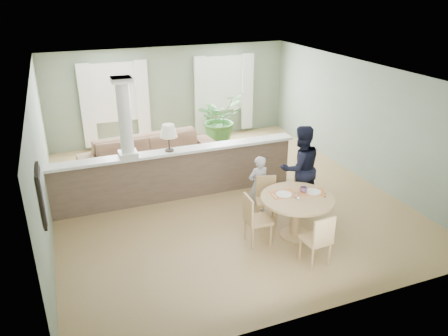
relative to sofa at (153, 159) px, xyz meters
name	(u,v)px	position (x,y,z in m)	size (l,w,h in m)	color
ground	(220,195)	(1.17, -1.43, -0.48)	(8.00, 8.00, 0.00)	tan
room_shell	(209,108)	(1.14, -0.80, 1.33)	(7.02, 8.02, 2.71)	gray
pony_wall	(173,168)	(0.18, -1.23, 0.23)	(5.32, 0.38, 2.70)	#755D4B
sofa	(153,159)	(0.00, 0.00, 0.00)	(3.30, 1.29, 0.96)	#866649
houseplant	(219,118)	(2.36, 1.77, 0.25)	(1.32, 1.14, 1.46)	#336B2A
dining_table	(297,205)	(1.86, -3.51, 0.15)	(1.32, 1.32, 0.90)	tan
chair_far_boy	(266,197)	(1.62, -2.77, 0.01)	(0.51, 0.51, 0.89)	tan
chair_far_man	(302,191)	(2.43, -2.74, -0.01)	(0.54, 0.54, 0.86)	tan
chair_near	(319,238)	(1.74, -4.44, 0.03)	(0.45, 0.45, 0.93)	tan
chair_side	(254,218)	(1.04, -3.47, 0.04)	(0.45, 0.45, 0.95)	tan
child_person	(258,185)	(1.59, -2.46, 0.13)	(0.45, 0.29, 1.23)	#A9A8AE
man_person	(300,168)	(2.46, -2.56, 0.41)	(0.87, 0.67, 1.78)	black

